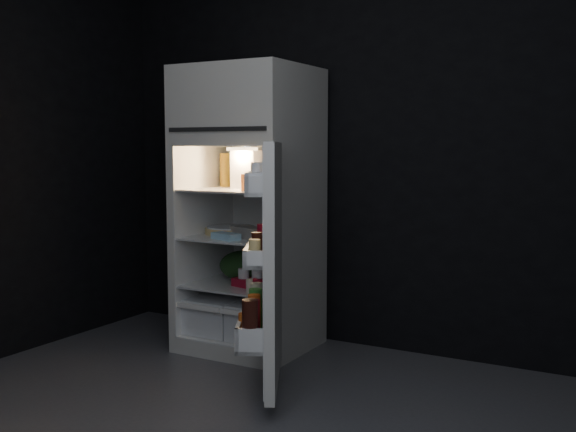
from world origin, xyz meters
The scene contains 16 objects.
wall_back centered at (0.00, 1.70, 1.35)m, with size 4.00×0.00×2.70m, color black.
refrigerator centered at (-0.80, 1.32, 0.96)m, with size 0.76×0.71×1.78m.
fridge_door centered at (-0.25, 0.61, 0.68)m, with size 0.50×0.73×1.22m.
milk_jug centered at (-0.82, 1.31, 1.15)m, with size 0.16×0.16×0.24m, color white.
mayo_jar centered at (-0.69, 1.37, 1.10)m, with size 0.11×0.11×0.14m, color #2049AD.
jam_jar centered at (-0.54, 1.32, 1.09)m, with size 0.09×0.09×0.13m, color black.
amber_bottle centered at (-1.05, 1.41, 1.14)m, with size 0.08×0.08×0.22m, color #B4801C.
small_carton centered at (-0.67, 1.10, 1.08)m, with size 0.09×0.06×0.10m, color #D55A19.
egg_carton centered at (-0.71, 1.18, 0.76)m, with size 0.30×0.11×0.07m, color gray.
pie centered at (-0.95, 1.31, 0.75)m, with size 0.33×0.33×0.04m, color tan.
flat_package centered at (-0.83, 1.07, 0.75)m, with size 0.18×0.09×0.04m, color #91C6E0.
wrapped_pkg centered at (-0.56, 1.45, 0.75)m, with size 0.13×0.11×0.05m, color #F0E3C4.
produce_bag centered at (-0.84, 1.32, 0.52)m, with size 0.35×0.30×0.20m, color #193815.
yogurt_tray centered at (-0.70, 1.17, 0.45)m, with size 0.24×0.13×0.05m, color maroon.
small_can_red centered at (-0.65, 1.39, 0.47)m, with size 0.07×0.07×0.09m, color maroon.
small_can_silver centered at (-0.62, 1.46, 0.47)m, with size 0.08×0.08×0.09m, color silver.
Camera 1 is at (1.49, -2.29, 1.28)m, focal length 42.00 mm.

